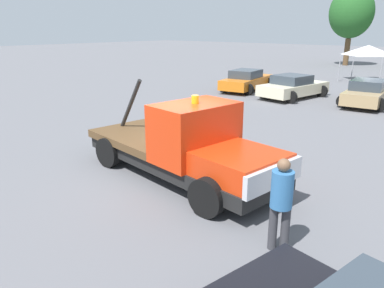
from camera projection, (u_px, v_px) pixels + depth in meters
ground_plane at (178, 177)px, 10.29m from camera, size 160.00×160.00×0.00m
tow_truck at (187, 148)px, 9.74m from camera, size 6.42×2.75×2.51m
person_near_truck at (281, 199)px, 6.64m from camera, size 0.40×0.40×1.78m
parked_car_orange at (247, 80)px, 24.17m from camera, size 2.84×5.01×1.34m
parked_car_cream at (293, 87)px, 21.57m from camera, size 2.94×4.69×1.34m
parked_car_tan at (368, 92)px, 19.69m from camera, size 2.71×5.03×1.34m
canopy_tent_white at (368, 50)px, 27.97m from camera, size 3.01×3.01×2.66m
tree_left at (351, 13)px, 38.81m from camera, size 4.47×4.47×7.99m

